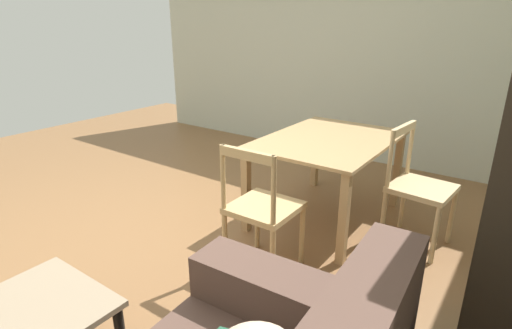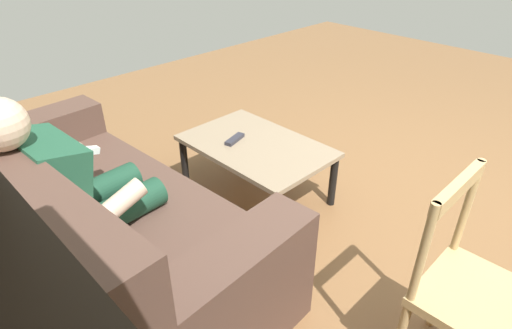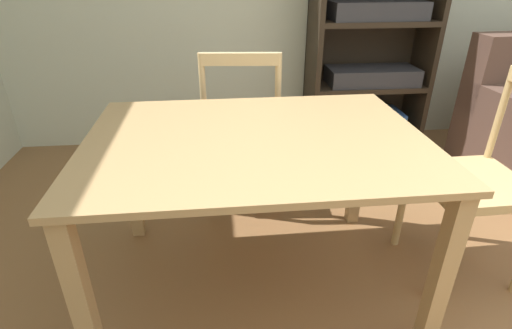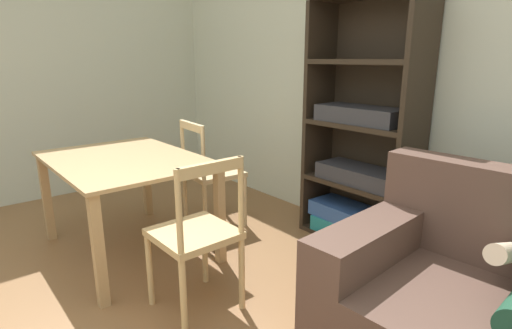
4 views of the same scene
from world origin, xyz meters
The scene contains 5 objects.
ground_plane centered at (0.00, 0.00, 0.00)m, with size 8.17×8.17×0.00m, color brown.
wall_side centered at (-3.08, 0.00, 1.29)m, with size 0.12×5.30×2.58m, color beige.
dining_table centered at (-1.34, 0.95, 0.62)m, with size 1.28×0.94×0.72m.
dining_chair_near_wall centered at (-1.34, 1.69, 0.46)m, with size 0.46×0.46×0.91m.
dining_chair_facing_couch centered at (-0.37, 0.95, 0.46)m, with size 0.43×0.43×0.91m.
Camera 1 is at (1.57, 2.30, 1.63)m, focal length 28.00 mm.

